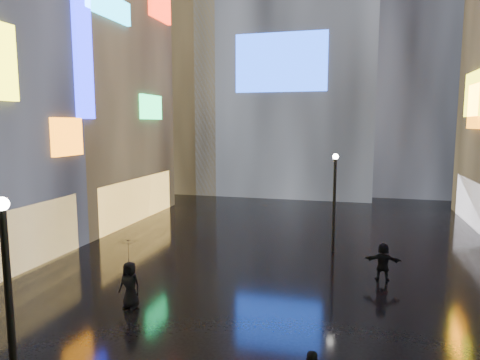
% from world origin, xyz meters
% --- Properties ---
extents(ground, '(140.00, 140.00, 0.00)m').
position_xyz_m(ground, '(0.00, 20.00, 0.00)').
color(ground, black).
rests_on(ground, ground).
extents(building_left_far, '(10.28, 12.00, 22.00)m').
position_xyz_m(building_left_far, '(-15.98, 26.00, 10.98)').
color(building_left_far, black).
rests_on(building_left_far, ground).
extents(tower_flank_right, '(12.00, 12.00, 34.00)m').
position_xyz_m(tower_flank_right, '(9.00, 46.00, 17.00)').
color(tower_flank_right, black).
rests_on(tower_flank_right, ground).
extents(tower_flank_left, '(10.00, 10.00, 26.00)m').
position_xyz_m(tower_flank_left, '(-14.00, 42.00, 13.00)').
color(tower_flank_left, black).
rests_on(tower_flank_left, ground).
extents(lamp_near, '(0.30, 0.30, 5.20)m').
position_xyz_m(lamp_near, '(-3.72, 6.61, 2.94)').
color(lamp_near, black).
rests_on(lamp_near, ground).
extents(lamp_far, '(0.30, 0.30, 5.20)m').
position_xyz_m(lamp_far, '(2.46, 21.90, 2.94)').
color(lamp_far, black).
rests_on(lamp_far, ground).
extents(pedestrian_4, '(0.89, 0.62, 1.73)m').
position_xyz_m(pedestrian_4, '(-4.41, 12.87, 0.86)').
color(pedestrian_4, black).
rests_on(pedestrian_4, ground).
extents(pedestrian_5, '(1.55, 0.51, 1.66)m').
position_xyz_m(pedestrian_5, '(4.73, 18.12, 0.83)').
color(pedestrian_5, black).
rests_on(pedestrian_5, ground).
extents(umbrella_2, '(1.31, 1.31, 0.86)m').
position_xyz_m(umbrella_2, '(-4.41, 12.87, 2.16)').
color(umbrella_2, black).
rests_on(umbrella_2, pedestrian_4).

